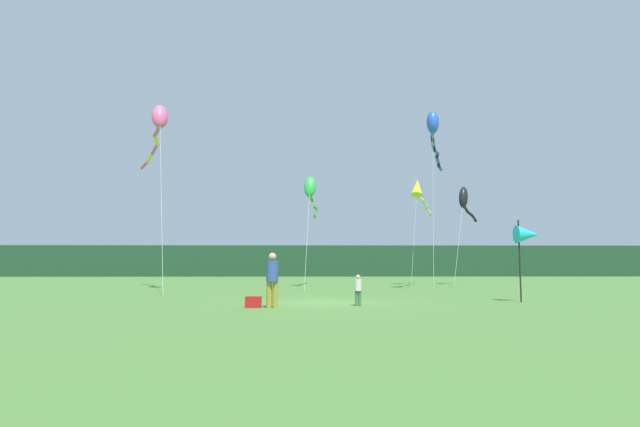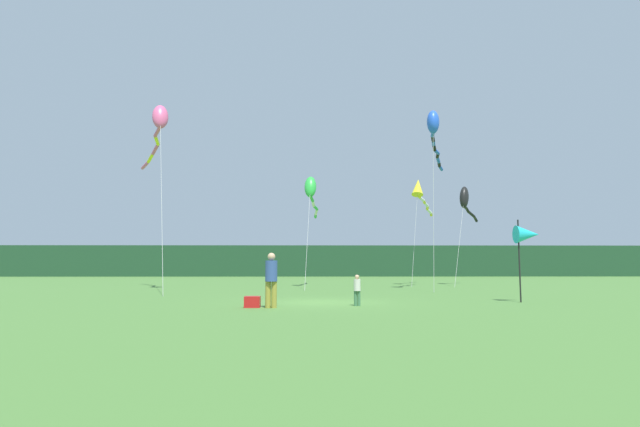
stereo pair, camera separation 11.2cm
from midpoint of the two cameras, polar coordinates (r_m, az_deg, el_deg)
The scene contains 11 objects.
ground_plane at distance 20.05m, azimuth 0.44°, elevation -9.78°, with size 120.00×120.00×0.00m, color #477533.
distant_treeline at distance 65.00m, azimuth -0.50°, elevation -5.27°, with size 108.00×3.66×3.80m, color #1E4228.
person_adult at distance 17.51m, azimuth -5.22°, elevation -7.00°, with size 0.40×0.40×1.84m.
person_child at distance 18.38m, azimuth 4.30°, elevation -8.25°, with size 0.24×0.24×1.09m.
cooler_box at distance 17.81m, azimuth -7.29°, elevation -9.65°, with size 0.53×0.43×0.38m, color red.
banner_flag_pole at distance 21.64m, azimuth 22.03°, elevation -2.22°, with size 0.90×0.70×3.18m.
kite_green at distance 34.16m, azimuth -0.86°, elevation 2.36°, with size 0.99×9.75×7.28m.
kite_rainbow at distance 31.73m, azimuth -17.31°, elevation 9.28°, with size 4.88×11.07×10.59m.
kite_black at distance 38.29m, azimuth 15.80°, elevation 1.49°, with size 3.46×5.66×7.14m.
kite_yellow at distance 37.44m, azimuth 11.00°, elevation 2.47°, with size 3.07×6.84×7.60m.
kite_blue at distance 31.07m, azimuth 12.55°, elevation 9.08°, with size 2.44×7.00×10.26m.
Camera 2 is at (-0.41, -20.00, 1.44)m, focal length 28.99 mm.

